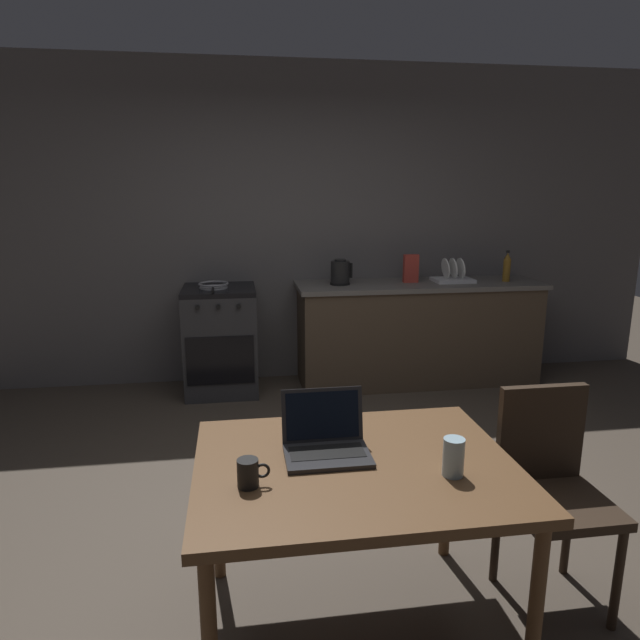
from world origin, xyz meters
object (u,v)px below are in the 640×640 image
(cereal_box, at_px, (411,268))
(coffee_mug, at_px, (249,473))
(stove_oven, at_px, (221,340))
(chair, at_px, (550,481))
(bottle, at_px, (507,267))
(drinking_glass, at_px, (453,457))
(frying_pan, at_px, (214,285))
(electric_kettle, at_px, (340,273))
(dish_rack, at_px, (453,276))
(dining_table, at_px, (355,479))
(laptop, at_px, (326,442))

(cereal_box, bearing_deg, coffee_mug, -116.70)
(coffee_mug, xyz_separation_m, cereal_box, (1.50, 2.97, 0.25))
(stove_oven, distance_m, chair, 3.08)
(bottle, height_order, drinking_glass, bottle)
(frying_pan, distance_m, coffee_mug, 2.94)
(electric_kettle, distance_m, bottle, 1.49)
(chair, xyz_separation_m, drinking_glass, (-0.53, -0.24, 0.27))
(coffee_mug, bearing_deg, stove_oven, 93.26)
(electric_kettle, relative_size, dish_rack, 0.64)
(dining_table, distance_m, cereal_box, 3.08)
(electric_kettle, height_order, drinking_glass, electric_kettle)
(electric_kettle, distance_m, coffee_mug, 3.09)
(dining_table, distance_m, laptop, 0.17)
(dining_table, xyz_separation_m, frying_pan, (-0.60, 2.81, 0.27))
(bottle, bearing_deg, chair, -112.40)
(chair, bearing_deg, electric_kettle, 91.33)
(laptop, distance_m, dish_rack, 3.18)
(chair, distance_m, drinking_glass, 0.64)
(stove_oven, height_order, coffee_mug, stove_oven)
(laptop, bearing_deg, bottle, 52.29)
(electric_kettle, bearing_deg, stove_oven, -179.86)
(dining_table, height_order, frying_pan, frying_pan)
(stove_oven, bearing_deg, bottle, -1.08)
(bottle, bearing_deg, dining_table, -125.13)
(frying_pan, relative_size, cereal_box, 1.72)
(chair, relative_size, electric_kettle, 4.16)
(electric_kettle, relative_size, frying_pan, 0.52)
(dish_rack, bearing_deg, bottle, -5.98)
(stove_oven, xyz_separation_m, dish_rack, (2.04, 0.00, 0.50))
(stove_oven, distance_m, frying_pan, 0.48)
(stove_oven, bearing_deg, frying_pan, -146.73)
(drinking_glass, bearing_deg, chair, 24.24)
(chair, height_order, cereal_box, cereal_box)
(drinking_glass, xyz_separation_m, dish_rack, (1.16, 2.98, 0.16))
(bottle, bearing_deg, coffee_mug, -129.03)
(coffee_mug, distance_m, drinking_glass, 0.71)
(chair, bearing_deg, bottle, 61.02)
(stove_oven, bearing_deg, electric_kettle, 0.14)
(dining_table, xyz_separation_m, laptop, (-0.10, 0.09, 0.12))
(dining_table, relative_size, frying_pan, 2.79)
(stove_oven, xyz_separation_m, dining_table, (0.56, -2.83, 0.20))
(chair, xyz_separation_m, electric_kettle, (-0.38, 2.74, 0.48))
(electric_kettle, bearing_deg, dining_table, -99.39)
(coffee_mug, bearing_deg, frying_pan, 94.07)
(electric_kettle, bearing_deg, bottle, -1.92)
(bottle, bearing_deg, drinking_glass, -119.23)
(cereal_box, bearing_deg, dining_table, -111.10)
(electric_kettle, height_order, bottle, bottle)
(stove_oven, relative_size, coffee_mug, 8.04)
(bottle, bearing_deg, stove_oven, 178.92)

